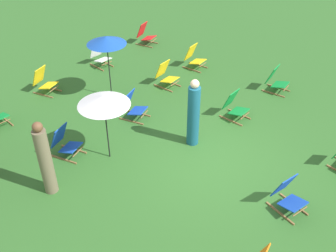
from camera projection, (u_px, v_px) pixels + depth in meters
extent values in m
plane|color=#2D6026|center=(206.00, 160.00, 9.73)|extent=(40.00, 40.00, 0.00)
cube|color=olive|center=(6.00, 120.00, 11.10)|extent=(0.11, 0.76, 0.04)
cylinder|color=olive|center=(3.00, 122.00, 10.69)|extent=(0.44, 0.07, 0.03)
cube|color=olive|center=(64.00, 159.00, 9.71)|extent=(0.22, 0.75, 0.04)
cube|color=olive|center=(74.00, 149.00, 10.04)|extent=(0.22, 0.75, 0.04)
cube|color=#1947B7|center=(71.00, 147.00, 9.70)|extent=(0.57, 0.54, 0.13)
cube|color=#1947B7|center=(59.00, 135.00, 9.63)|extent=(0.53, 0.36, 0.57)
cylinder|color=olive|center=(78.00, 152.00, 9.67)|extent=(0.43, 0.13, 0.03)
cube|color=olive|center=(97.00, 67.00, 13.74)|extent=(0.12, 0.76, 0.04)
cube|color=olive|center=(107.00, 63.00, 14.00)|extent=(0.12, 0.76, 0.04)
cube|color=white|center=(103.00, 60.00, 13.67)|extent=(0.52, 0.48, 0.13)
cube|color=white|center=(97.00, 50.00, 13.67)|extent=(0.50, 0.30, 0.57)
cylinder|color=olive|center=(107.00, 63.00, 13.59)|extent=(0.44, 0.08, 0.03)
cube|color=olive|center=(192.00, 70.00, 13.60)|extent=(0.06, 0.76, 0.04)
cube|color=olive|center=(198.00, 65.00, 13.89)|extent=(0.06, 0.76, 0.04)
cube|color=yellow|center=(198.00, 61.00, 13.55)|extent=(0.50, 0.45, 0.13)
cube|color=yellow|center=(191.00, 52.00, 13.53)|extent=(0.49, 0.26, 0.57)
cylinder|color=olive|center=(203.00, 65.00, 13.50)|extent=(0.44, 0.04, 0.03)
cube|color=olive|center=(273.00, 94.00, 12.29)|extent=(0.08, 0.76, 0.04)
cube|color=olive|center=(278.00, 88.00, 12.58)|extent=(0.08, 0.76, 0.04)
cube|color=#148C38|center=(280.00, 85.00, 12.24)|extent=(0.51, 0.46, 0.13)
cube|color=#148C38|center=(272.00, 74.00, 12.22)|extent=(0.49, 0.28, 0.57)
cylinder|color=olive|center=(286.00, 88.00, 12.19)|extent=(0.44, 0.06, 0.03)
cube|color=olive|center=(43.00, 95.00, 12.22)|extent=(0.22, 0.75, 0.04)
cube|color=olive|center=(52.00, 89.00, 12.54)|extent=(0.22, 0.75, 0.04)
cube|color=yellow|center=(49.00, 85.00, 12.20)|extent=(0.57, 0.54, 0.13)
cube|color=yellow|center=(39.00, 75.00, 12.14)|extent=(0.53, 0.36, 0.57)
cylinder|color=olive|center=(54.00, 89.00, 12.18)|extent=(0.43, 0.13, 0.03)
cube|color=olive|center=(144.00, 46.00, 15.23)|extent=(0.17, 0.75, 0.04)
cube|color=olive|center=(150.00, 42.00, 15.55)|extent=(0.17, 0.75, 0.04)
cube|color=red|center=(149.00, 38.00, 15.20)|extent=(0.55, 0.51, 0.13)
cube|color=red|center=(142.00, 30.00, 15.16)|extent=(0.52, 0.33, 0.57)
cylinder|color=olive|center=(153.00, 41.00, 15.17)|extent=(0.44, 0.11, 0.03)
cube|color=olive|center=(131.00, 121.00, 11.06)|extent=(0.22, 0.75, 0.04)
cube|color=olive|center=(138.00, 113.00, 11.38)|extent=(0.22, 0.75, 0.04)
cube|color=#1947B7|center=(138.00, 111.00, 11.04)|extent=(0.57, 0.54, 0.13)
cube|color=#1947B7|center=(128.00, 100.00, 10.98)|extent=(0.53, 0.36, 0.57)
cylinder|color=olive|center=(144.00, 114.00, 11.01)|extent=(0.43, 0.13, 0.03)
cube|color=olive|center=(280.00, 213.00, 8.29)|extent=(0.25, 0.74, 0.04)
cube|color=olive|center=(294.00, 204.00, 8.50)|extent=(0.25, 0.74, 0.04)
cube|color=#1947B7|center=(293.00, 203.00, 8.18)|extent=(0.58, 0.55, 0.13)
cube|color=#1947B7|center=(284.00, 185.00, 8.22)|extent=(0.53, 0.37, 0.57)
cylinder|color=olive|center=(300.00, 211.00, 8.09)|extent=(0.43, 0.15, 0.03)
cube|color=olive|center=(163.00, 88.00, 12.56)|extent=(0.04, 0.76, 0.04)
cube|color=olive|center=(172.00, 83.00, 12.84)|extent=(0.04, 0.76, 0.04)
cube|color=yellow|center=(170.00, 80.00, 12.51)|extent=(0.48, 0.43, 0.13)
cube|color=yellow|center=(162.00, 69.00, 12.49)|extent=(0.48, 0.25, 0.57)
cylinder|color=olive|center=(175.00, 83.00, 12.45)|extent=(0.44, 0.03, 0.03)
cube|color=olive|center=(231.00, 121.00, 11.08)|extent=(0.07, 0.76, 0.04)
cube|color=olive|center=(239.00, 114.00, 11.35)|extent=(0.07, 0.76, 0.04)
cube|color=#148C38|center=(239.00, 111.00, 11.02)|extent=(0.50, 0.46, 0.13)
cube|color=#148C38|center=(231.00, 99.00, 11.01)|extent=(0.49, 0.27, 0.57)
cylinder|color=olive|center=(245.00, 116.00, 10.95)|extent=(0.44, 0.05, 0.03)
cylinder|color=black|center=(107.00, 128.00, 9.33)|extent=(0.03, 0.03, 1.74)
cone|color=white|center=(104.00, 100.00, 8.88)|extent=(1.22, 1.22, 0.23)
cylinder|color=black|center=(109.00, 68.00, 11.67)|extent=(0.03, 0.03, 1.92)
cone|color=#194CB2|center=(106.00, 40.00, 11.16)|extent=(1.14, 1.14, 0.23)
cylinder|color=#195972|center=(193.00, 116.00, 9.82)|extent=(0.43, 0.43, 1.65)
sphere|color=beige|center=(195.00, 84.00, 9.29)|extent=(0.22, 0.22, 0.22)
cylinder|color=#72664C|center=(46.00, 162.00, 8.40)|extent=(0.40, 0.40, 1.65)
sphere|color=brown|center=(37.00, 127.00, 7.86)|extent=(0.22, 0.22, 0.22)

